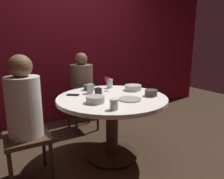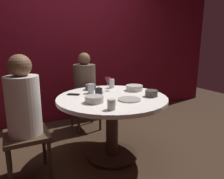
% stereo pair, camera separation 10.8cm
% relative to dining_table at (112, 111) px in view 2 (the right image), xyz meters
% --- Properties ---
extents(ground_plane, '(8.00, 8.00, 0.00)m').
position_rel_dining_table_xyz_m(ground_plane, '(0.00, 0.00, -0.56)').
color(ground_plane, '#382619').
extents(back_wall, '(6.00, 0.10, 2.60)m').
position_rel_dining_table_xyz_m(back_wall, '(0.00, 1.46, 0.74)').
color(back_wall, maroon).
rests_on(back_wall, ground).
extents(dining_table, '(1.22, 1.22, 0.72)m').
position_rel_dining_table_xyz_m(dining_table, '(0.00, 0.00, 0.00)').
color(dining_table, white).
rests_on(dining_table, ground).
extents(seated_diner_left, '(0.40, 0.40, 1.21)m').
position_rel_dining_table_xyz_m(seated_diner_left, '(-0.91, 0.00, 0.19)').
color(seated_diner_left, '#3F2D1E').
rests_on(seated_diner_left, ground).
extents(seated_diner_back, '(0.40, 0.40, 1.17)m').
position_rel_dining_table_xyz_m(seated_diner_back, '(0.00, 0.90, 0.16)').
color(seated_diner_back, '#3F2D1E').
rests_on(seated_diner_back, ground).
extents(candle_holder, '(0.08, 0.08, 0.09)m').
position_rel_dining_table_xyz_m(candle_holder, '(-0.09, 0.16, 0.20)').
color(candle_holder, black).
rests_on(candle_holder, dining_table).
extents(wine_glass, '(0.08, 0.08, 0.18)m').
position_rel_dining_table_xyz_m(wine_glass, '(0.07, 0.25, 0.29)').
color(wine_glass, silver).
rests_on(wine_glass, dining_table).
extents(dinner_plate, '(0.24, 0.24, 0.01)m').
position_rel_dining_table_xyz_m(dinner_plate, '(0.10, -0.21, 0.17)').
color(dinner_plate, '#B2ADA3').
rests_on(dinner_plate, dining_table).
extents(cell_phone, '(0.15, 0.14, 0.01)m').
position_rel_dining_table_xyz_m(cell_phone, '(-0.36, 0.27, 0.17)').
color(cell_phone, black).
rests_on(cell_phone, dining_table).
extents(bowl_serving_large, '(0.21, 0.21, 0.07)m').
position_rel_dining_table_xyz_m(bowl_serving_large, '(0.39, 0.14, 0.20)').
color(bowl_serving_large, beige).
rests_on(bowl_serving_large, dining_table).
extents(bowl_salad_center, '(0.14, 0.14, 0.07)m').
position_rel_dining_table_xyz_m(bowl_salad_center, '(0.39, -0.19, 0.20)').
color(bowl_salad_center, '#4C4742').
rests_on(bowl_salad_center, dining_table).
extents(bowl_small_white, '(0.19, 0.19, 0.07)m').
position_rel_dining_table_xyz_m(bowl_small_white, '(-0.26, -0.13, 0.20)').
color(bowl_small_white, '#B2ADA3').
rests_on(bowl_small_white, dining_table).
extents(bowl_sauce_side, '(0.14, 0.14, 0.07)m').
position_rel_dining_table_xyz_m(bowl_sauce_side, '(-0.09, 0.44, 0.20)').
color(bowl_sauce_side, '#4C4742').
rests_on(bowl_sauce_side, dining_table).
extents(cup_near_candle, '(0.08, 0.08, 0.10)m').
position_rel_dining_table_xyz_m(cup_near_candle, '(-0.21, -0.41, 0.21)').
color(cup_near_candle, beige).
rests_on(cup_near_candle, dining_table).
extents(cup_by_left_diner, '(0.08, 0.08, 0.11)m').
position_rel_dining_table_xyz_m(cup_by_left_diner, '(-0.15, 0.26, 0.22)').
color(cup_by_left_diner, silver).
rests_on(cup_by_left_diner, dining_table).
extents(cup_by_right_diner, '(0.07, 0.07, 0.12)m').
position_rel_dining_table_xyz_m(cup_by_right_diner, '(0.20, 0.41, 0.23)').
color(cup_by_right_diner, silver).
rests_on(cup_by_right_diner, dining_table).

